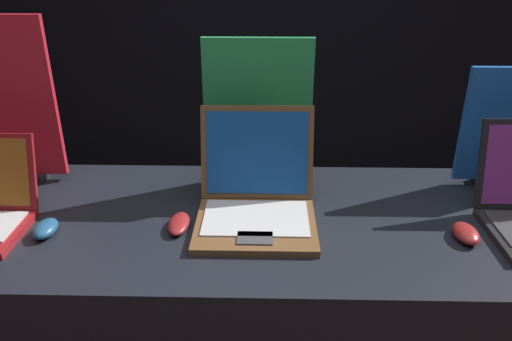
{
  "coord_description": "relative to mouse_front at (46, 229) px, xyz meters",
  "views": [
    {
      "loc": [
        0.03,
        -0.88,
        1.68
      ],
      "look_at": [
        -0.0,
        0.35,
        1.1
      ],
      "focal_mm": 35.0,
      "sensor_mm": 36.0,
      "label": 1
    }
  ],
  "objects": [
    {
      "name": "mouse_front",
      "position": [
        0.0,
        0.0,
        0.0
      ],
      "size": [
        0.06,
        0.1,
        0.04
      ],
      "color": "navy",
      "rests_on": "display_counter"
    },
    {
      "name": "promo_stand_front",
      "position": [
        -0.23,
        0.34,
        0.24
      ],
      "size": [
        0.33,
        0.07,
        0.53
      ],
      "color": "black",
      "rests_on": "display_counter"
    },
    {
      "name": "laptop_middle",
      "position": [
        0.57,
        0.11,
        0.05
      ],
      "size": [
        0.33,
        0.36,
        0.29
      ],
      "color": "brown",
      "rests_on": "display_counter"
    },
    {
      "name": "mouse_middle",
      "position": [
        0.35,
        0.04,
        -0.0
      ],
      "size": [
        0.06,
        0.12,
        0.03
      ],
      "color": "maroon",
      "rests_on": "display_counter"
    },
    {
      "name": "promo_stand_middle",
      "position": [
        0.57,
        0.32,
        0.21
      ],
      "size": [
        0.33,
        0.07,
        0.47
      ],
      "color": "black",
      "rests_on": "display_counter"
    },
    {
      "name": "mouse_back",
      "position": [
        1.13,
        0.0,
        -0.0
      ],
      "size": [
        0.06,
        0.11,
        0.03
      ],
      "color": "maroon",
      "rests_on": "display_counter"
    }
  ]
}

